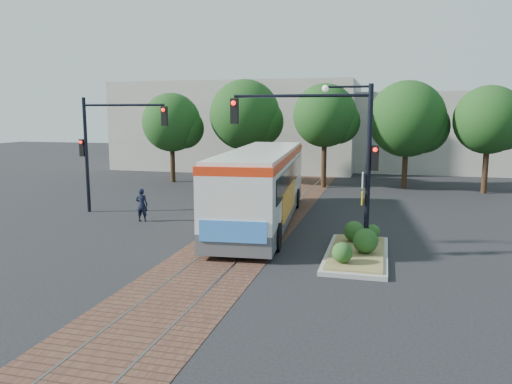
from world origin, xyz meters
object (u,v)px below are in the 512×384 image
(city_bus, at_px, (262,183))
(signal_pole_main, at_px, (334,142))
(traffic_island, at_px, (358,247))
(signal_pole_left, at_px, (105,139))
(officer, at_px, (142,205))
(parked_car, at_px, (233,183))

(city_bus, xyz_separation_m, signal_pole_main, (3.79, -4.42, 2.20))
(traffic_island, bearing_deg, city_bus, 136.47)
(signal_pole_main, bearing_deg, signal_pole_left, 158.55)
(signal_pole_main, bearing_deg, city_bus, 130.60)
(signal_pole_main, xyz_separation_m, signal_pole_left, (-12.23, 4.80, -0.29))
(city_bus, xyz_separation_m, officer, (-5.73, -1.06, -1.15))
(signal_pole_main, relative_size, parked_car, 1.26)
(city_bus, xyz_separation_m, signal_pole_left, (-8.44, 0.39, 1.91))
(signal_pole_main, relative_size, officer, 3.72)
(officer, relative_size, parked_car, 0.34)
(city_bus, relative_size, signal_pole_left, 2.22)
(signal_pole_main, xyz_separation_m, parked_car, (-7.73, 12.54, -3.47))
(signal_pole_left, height_order, officer, signal_pole_left)
(signal_pole_left, distance_m, parked_car, 9.49)
(traffic_island, xyz_separation_m, signal_pole_left, (-13.19, 4.89, 3.54))
(signal_pole_left, xyz_separation_m, parked_car, (4.50, 7.73, -3.17))
(signal_pole_left, relative_size, parked_car, 1.26)
(traffic_island, distance_m, parked_car, 15.33)
(officer, bearing_deg, traffic_island, 152.70)
(city_bus, relative_size, traffic_island, 2.56)
(signal_pole_main, distance_m, parked_car, 15.13)
(parked_car, bearing_deg, signal_pole_left, 161.73)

